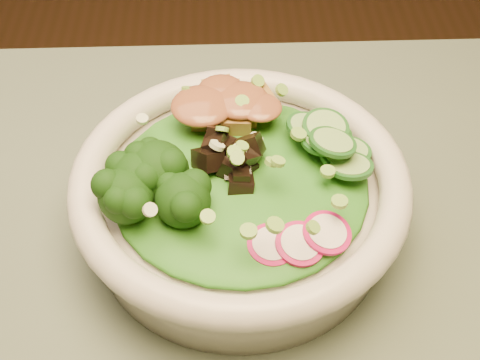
{
  "coord_description": "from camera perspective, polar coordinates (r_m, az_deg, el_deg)",
  "views": [
    {
      "loc": [
        0.09,
        -0.13,
        1.13
      ],
      "look_at": [
        0.1,
        0.17,
        0.8
      ],
      "focal_mm": 50.0,
      "sensor_mm": 36.0,
      "label": 1
    }
  ],
  "objects": [
    {
      "name": "peanut_sauce",
      "position": [
        0.47,
        -1.8,
        6.39
      ],
      "size": [
        0.06,
        0.05,
        0.01
      ],
      "primitive_type": "ellipsoid",
      "color": "brown",
      "rests_on": "tofu_cubes"
    },
    {
      "name": "scallion_garnish",
      "position": [
        0.43,
        -0.0,
        1.86
      ],
      "size": [
        0.16,
        0.16,
        0.02
      ],
      "primitive_type": null,
      "color": "#76AD3D",
      "rests_on": "salad_bowl"
    },
    {
      "name": "broccoli_florets",
      "position": [
        0.43,
        -6.72,
        -0.48
      ],
      "size": [
        0.07,
        0.07,
        0.04
      ],
      "primitive_type": null,
      "rotation": [
        0.0,
        0.0,
        0.12
      ],
      "color": "black",
      "rests_on": "salad_bowl"
    },
    {
      "name": "mushroom_heap",
      "position": [
        0.45,
        -0.4,
        1.98
      ],
      "size": [
        0.07,
        0.07,
        0.03
      ],
      "primitive_type": null,
      "rotation": [
        0.0,
        0.0,
        0.12
      ],
      "color": "black",
      "rests_on": "salad_bowl"
    },
    {
      "name": "lettuce_bed",
      "position": [
        0.45,
        -0.0,
        0.09
      ],
      "size": [
        0.17,
        0.17,
        0.02
      ],
      "primitive_type": "ellipsoid",
      "color": "#1D6815",
      "rests_on": "salad_bowl"
    },
    {
      "name": "salad_bowl",
      "position": [
        0.46,
        0.0,
        -1.52
      ],
      "size": [
        0.23,
        0.23,
        0.06
      ],
      "rotation": [
        0.0,
        0.0,
        0.12
      ],
      "color": "beige",
      "rests_on": "dining_table"
    },
    {
      "name": "tofu_cubes",
      "position": [
        0.48,
        -1.77,
        5.38
      ],
      "size": [
        0.08,
        0.06,
        0.03
      ],
      "primitive_type": null,
      "rotation": [
        0.0,
        0.0,
        0.12
      ],
      "color": "olive",
      "rests_on": "salad_bowl"
    },
    {
      "name": "cucumber_slices",
      "position": [
        0.45,
        6.73,
        2.31
      ],
      "size": [
        0.07,
        0.07,
        0.03
      ],
      "primitive_type": null,
      "rotation": [
        0.0,
        0.0,
        0.12
      ],
      "color": "#95C970",
      "rests_on": "salad_bowl"
    },
    {
      "name": "radish_slices",
      "position": [
        0.41,
        2.7,
        -5.09
      ],
      "size": [
        0.1,
        0.04,
        0.02
      ],
      "primitive_type": null,
      "rotation": [
        0.0,
        0.0,
        0.12
      ],
      "color": "#AE0D4F",
      "rests_on": "salad_bowl"
    }
  ]
}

